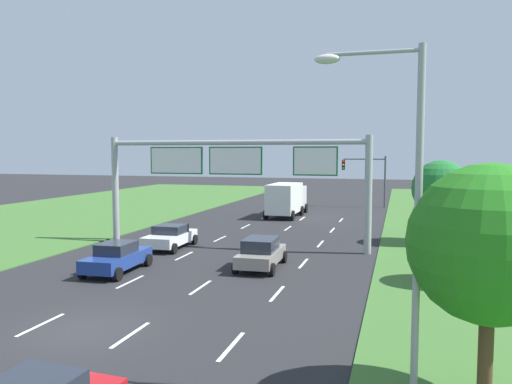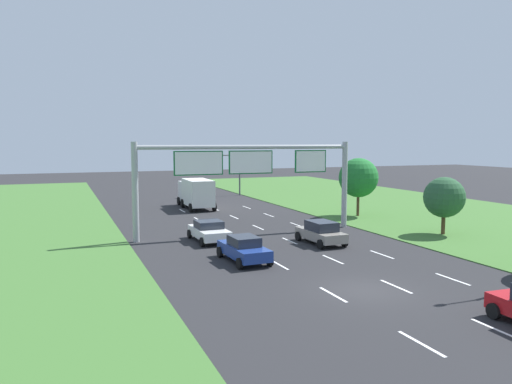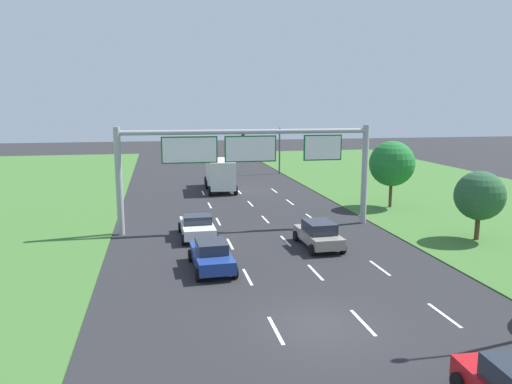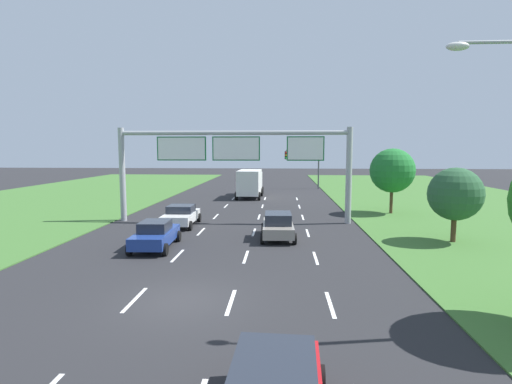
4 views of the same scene
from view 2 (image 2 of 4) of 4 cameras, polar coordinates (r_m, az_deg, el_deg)
The scene contains 12 objects.
ground_plane at distance 24.56m, azimuth 12.39°, elevation -10.93°, with size 200.00×200.00×0.00m, color #262628.
lane_dashes_inner_left at distance 28.79m, azimuth 2.69°, elevation -8.30°, with size 0.14×50.40×0.01m.
lane_dashes_inner_right at distance 30.36m, azimuth 8.77°, elevation -7.62°, with size 0.14×50.40×0.01m.
lane_dashes_slip at distance 32.24m, azimuth 14.19°, elevation -6.94°, with size 0.14×50.40×0.01m.
car_near_red at distance 34.65m, azimuth 7.43°, elevation -4.58°, with size 2.17×4.23×1.57m.
car_mid_lane at distance 29.37m, azimuth -1.39°, elevation -6.51°, with size 2.22×4.35×1.50m.
car_far_ahead at distance 35.35m, azimuth -5.38°, elevation -4.45°, with size 2.28×4.35×1.46m.
box_truck at distance 52.73m, azimuth -6.90°, elevation -0.05°, with size 2.80×7.36×3.10m.
sign_gantry at distance 37.53m, azimuth -0.84°, elevation 2.66°, with size 17.24×0.44×7.00m.
traffic_light_mast at distance 64.33m, azimuth -3.51°, elevation 2.98°, with size 4.76×0.49×5.60m.
roadside_tree_mid at distance 39.89m, azimuth 20.71°, elevation -0.58°, with size 3.05×3.05×4.38m.
roadside_tree_far at distance 47.51m, azimuth 11.63°, elevation 1.61°, with size 3.68×3.68×5.49m.
Camera 2 is at (-13.26, -19.44, 7.01)m, focal length 35.00 mm.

